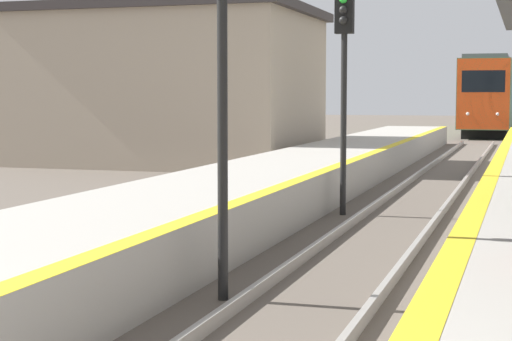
{
  "coord_description": "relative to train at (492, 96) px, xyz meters",
  "views": [
    {
      "loc": [
        2.3,
        -2.93,
        2.38
      ],
      "look_at": [
        -4.3,
        17.78,
        0.47
      ],
      "focal_mm": 60.0,
      "sensor_mm": 36.0,
      "label": 1
    }
  ],
  "objects": [
    {
      "name": "train",
      "position": [
        0.0,
        0.0,
        0.0
      ],
      "size": [
        2.76,
        23.73,
        4.59
      ],
      "color": "black",
      "rests_on": "ground"
    },
    {
      "name": "signal_near",
      "position": [
        -1.04,
        -49.05,
        0.8
      ],
      "size": [
        0.36,
        0.31,
        4.49
      ],
      "color": "black",
      "rests_on": "ground"
    },
    {
      "name": "signal_mid",
      "position": [
        -1.19,
        -41.63,
        0.8
      ],
      "size": [
        0.36,
        0.31,
        4.49
      ],
      "color": "black",
      "rests_on": "ground"
    },
    {
      "name": "station_building",
      "position": [
        -9.77,
        -30.31,
        0.38
      ],
      "size": [
        10.03,
        7.58,
        5.4
      ],
      "color": "tan",
      "rests_on": "ground"
    }
  ]
}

